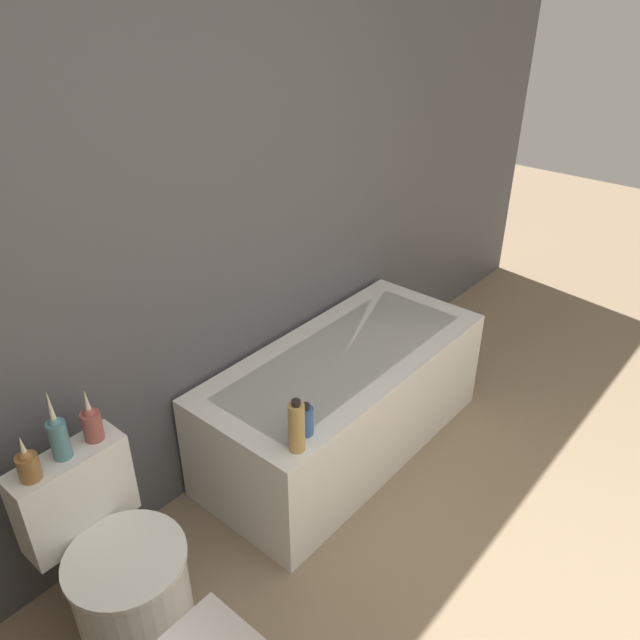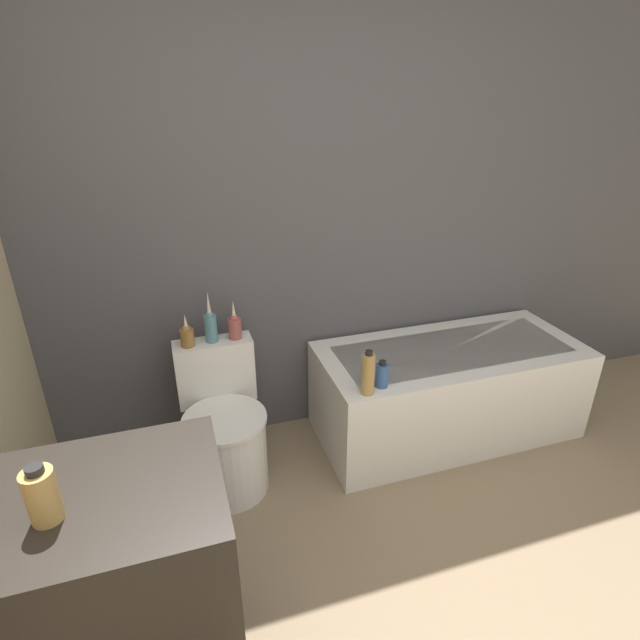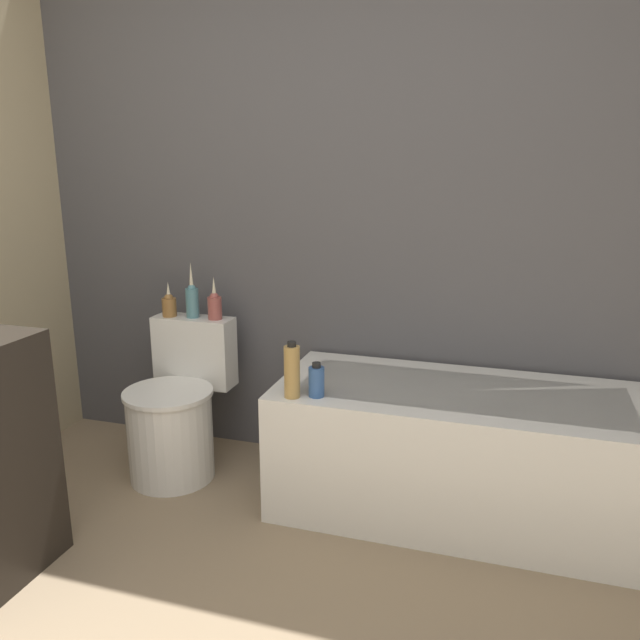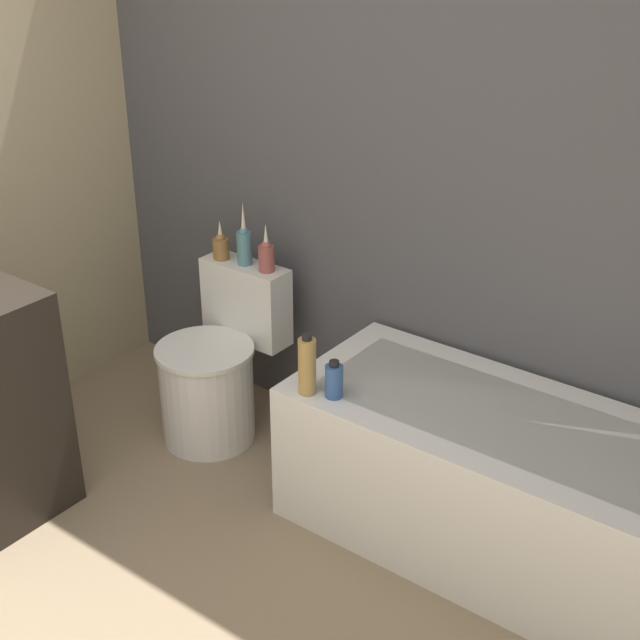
{
  "view_description": "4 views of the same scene",
  "coord_description": "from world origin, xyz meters",
  "px_view_note": "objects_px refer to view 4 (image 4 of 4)",
  "views": [
    {
      "loc": [
        -1.19,
        0.17,
        2.15
      ],
      "look_at": [
        0.27,
        1.41,
        1.03
      ],
      "focal_mm": 35.0,
      "sensor_mm": 36.0,
      "label": 1
    },
    {
      "loc": [
        -0.72,
        -0.46,
        1.87
      ],
      "look_at": [
        -0.09,
        1.48,
        0.92
      ],
      "focal_mm": 28.0,
      "sensor_mm": 36.0,
      "label": 2
    },
    {
      "loc": [
        0.91,
        -0.79,
        1.46
      ],
      "look_at": [
        0.23,
        1.4,
        0.87
      ],
      "focal_mm": 35.0,
      "sensor_mm": 36.0,
      "label": 3
    },
    {
      "loc": [
        1.76,
        -0.71,
        2.16
      ],
      "look_at": [
        0.11,
        1.48,
        0.79
      ],
      "focal_mm": 50.0,
      "sensor_mm": 36.0,
      "label": 4
    }
  ],
  "objects_px": {
    "vase_silver": "(244,244)",
    "toilet": "(216,372)",
    "vase_bronze": "(266,255)",
    "shampoo_bottle_short": "(334,380)",
    "vase_gold": "(221,245)",
    "bathtub": "(499,484)",
    "shampoo_bottle_tall": "(307,366)"
  },
  "relations": [
    {
      "from": "shampoo_bottle_tall",
      "to": "vase_bronze",
      "type": "bearing_deg",
      "value": 141.25
    },
    {
      "from": "shampoo_bottle_short",
      "to": "shampoo_bottle_tall",
      "type": "bearing_deg",
      "value": -158.36
    },
    {
      "from": "bathtub",
      "to": "vase_gold",
      "type": "distance_m",
      "value": 1.51
    },
    {
      "from": "vase_bronze",
      "to": "shampoo_bottle_tall",
      "type": "xyz_separation_m",
      "value": [
        0.55,
        -0.44,
        -0.13
      ]
    },
    {
      "from": "toilet",
      "to": "shampoo_bottle_tall",
      "type": "distance_m",
      "value": 0.79
    },
    {
      "from": "bathtub",
      "to": "shampoo_bottle_tall",
      "type": "distance_m",
      "value": 0.78
    },
    {
      "from": "vase_bronze",
      "to": "shampoo_bottle_short",
      "type": "xyz_separation_m",
      "value": [
        0.64,
        -0.41,
        -0.18
      ]
    },
    {
      "from": "toilet",
      "to": "vase_silver",
      "type": "relative_size",
      "value": 2.65
    },
    {
      "from": "bathtub",
      "to": "vase_gold",
      "type": "bearing_deg",
      "value": 173.65
    },
    {
      "from": "vase_bronze",
      "to": "shampoo_bottle_short",
      "type": "distance_m",
      "value": 0.78
    },
    {
      "from": "vase_gold",
      "to": "vase_silver",
      "type": "height_order",
      "value": "vase_silver"
    },
    {
      "from": "bathtub",
      "to": "vase_bronze",
      "type": "bearing_deg",
      "value": 171.66
    },
    {
      "from": "vase_silver",
      "to": "vase_bronze",
      "type": "distance_m",
      "value": 0.12
    },
    {
      "from": "bathtub",
      "to": "shampoo_bottle_tall",
      "type": "relative_size",
      "value": 6.57
    },
    {
      "from": "vase_silver",
      "to": "toilet",
      "type": "bearing_deg",
      "value": -90.0
    },
    {
      "from": "toilet",
      "to": "vase_gold",
      "type": "relative_size",
      "value": 4.17
    },
    {
      "from": "bathtub",
      "to": "toilet",
      "type": "height_order",
      "value": "toilet"
    },
    {
      "from": "vase_gold",
      "to": "vase_bronze",
      "type": "distance_m",
      "value": 0.24
    },
    {
      "from": "toilet",
      "to": "vase_silver",
      "type": "height_order",
      "value": "vase_silver"
    },
    {
      "from": "bathtub",
      "to": "shampoo_bottle_tall",
      "type": "bearing_deg",
      "value": -157.0
    },
    {
      "from": "vase_silver",
      "to": "vase_bronze",
      "type": "bearing_deg",
      "value": -0.08
    },
    {
      "from": "bathtub",
      "to": "vase_gold",
      "type": "height_order",
      "value": "vase_gold"
    },
    {
      "from": "vase_gold",
      "to": "vase_bronze",
      "type": "bearing_deg",
      "value": 3.67
    },
    {
      "from": "shampoo_bottle_short",
      "to": "vase_gold",
      "type": "bearing_deg",
      "value": 156.01
    },
    {
      "from": "vase_gold",
      "to": "toilet",
      "type": "bearing_deg",
      "value": -58.49
    },
    {
      "from": "vase_silver",
      "to": "vase_bronze",
      "type": "relative_size",
      "value": 1.31
    },
    {
      "from": "bathtub",
      "to": "vase_bronze",
      "type": "xyz_separation_m",
      "value": [
        -1.18,
        0.17,
        0.51
      ]
    },
    {
      "from": "toilet",
      "to": "vase_bronze",
      "type": "xyz_separation_m",
      "value": [
        0.12,
        0.21,
        0.49
      ]
    },
    {
      "from": "toilet",
      "to": "vase_gold",
      "type": "xyz_separation_m",
      "value": [
        -0.12,
        0.19,
        0.48
      ]
    },
    {
      "from": "toilet",
      "to": "shampoo_bottle_short",
      "type": "height_order",
      "value": "toilet"
    },
    {
      "from": "bathtub",
      "to": "vase_bronze",
      "type": "distance_m",
      "value": 1.3
    },
    {
      "from": "bathtub",
      "to": "shampoo_bottle_short",
      "type": "distance_m",
      "value": 0.68
    }
  ]
}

